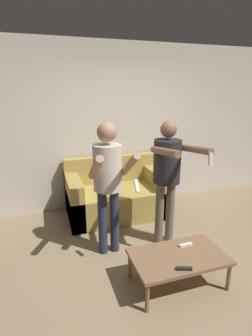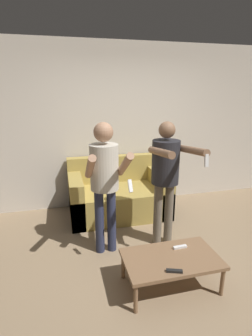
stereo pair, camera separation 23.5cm
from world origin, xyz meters
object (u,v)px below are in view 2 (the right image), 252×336
person_standing_left (105,175)px  remote_far (180,247)px  person_standing_right (166,170)px  coffee_table (171,260)px  couch (118,196)px  remote_near (174,271)px

person_standing_left → remote_far: (0.69, -0.64, -0.66)m
person_standing_right → coffee_table: (-0.22, -0.76, -0.71)m
couch → remote_far: (0.31, -1.65, 0.05)m
coffee_table → remote_far: 0.21m
person_standing_right → remote_far: 0.92m
person_standing_left → remote_far: 1.14m
person_standing_left → person_standing_right: size_ratio=1.01×
remote_near → remote_far: same height
person_standing_right → couch: bearing=110.4°
person_standing_right → remote_far: bearing=-96.3°
person_standing_right → coffee_table: bearing=-106.5°
couch → person_standing_left: person_standing_left is taller
person_standing_right → remote_near: (-0.29, -0.97, -0.66)m
couch → coffee_table: couch is taller
coffee_table → remote_far: size_ratio=6.36×
remote_far → coffee_table: bearing=-140.3°
person_standing_right → remote_near: 1.21m
remote_far → couch: bearing=100.6°
remote_near → remote_far: bearing=57.5°
coffee_table → couch: bearing=95.0°
couch → coffee_table: 1.78m
coffee_table → remote_near: (-0.06, -0.21, 0.05)m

